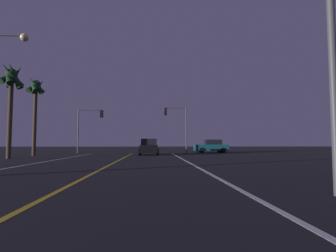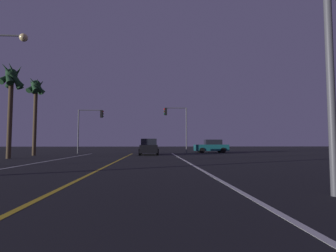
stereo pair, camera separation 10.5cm
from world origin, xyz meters
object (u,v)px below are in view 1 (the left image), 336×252
car_ahead_far (149,147)px  palm_tree_left_mid (11,83)px  traffic_light_near_right (176,119)px  street_lamp_right_near (305,3)px  car_crossing_side (211,146)px  palm_tree_left_far (36,93)px  traffic_light_near_left (90,121)px

car_ahead_far → palm_tree_left_mid: (-11.10, -6.33, 5.32)m
car_ahead_far → traffic_light_near_right: bearing=-37.3°
car_ahead_far → traffic_light_near_right: traffic_light_near_right is taller
car_ahead_far → palm_tree_left_mid: 13.84m
car_ahead_far → street_lamp_right_near: street_lamp_right_near is taller
car_crossing_side → palm_tree_left_far: (-19.51, -6.77, 5.54)m
car_ahead_far → street_lamp_right_near: 22.94m
traffic_light_near_left → palm_tree_left_far: size_ratio=0.67×
car_crossing_side → traffic_light_near_left: size_ratio=0.81×
traffic_light_near_left → palm_tree_left_far: (-4.35, -5.16, 2.42)m
car_crossing_side → palm_tree_left_far: palm_tree_left_far is taller
car_crossing_side → traffic_light_near_left: traffic_light_near_left is taller
car_crossing_side → traffic_light_near_left: bearing=6.0°
palm_tree_left_mid → traffic_light_near_right: bearing=36.4°
street_lamp_right_near → palm_tree_left_mid: palm_tree_left_mid is taller
traffic_light_near_left → street_lamp_right_near: bearing=-66.9°
traffic_light_near_right → street_lamp_right_near: size_ratio=0.78×
traffic_light_near_right → palm_tree_left_mid: bearing=36.4°
car_crossing_side → street_lamp_right_near: (-3.87, -28.07, 3.85)m
traffic_light_near_left → palm_tree_left_far: 7.17m
traffic_light_near_left → palm_tree_left_far: bearing=-130.1°
car_crossing_side → traffic_light_near_right: 6.05m
palm_tree_left_far → traffic_light_near_left: bearing=49.9°
street_lamp_right_near → palm_tree_left_far: 26.48m
palm_tree_left_mid → street_lamp_right_near: bearing=-46.2°
traffic_light_near_right → palm_tree_left_far: size_ratio=0.71×
street_lamp_right_near → palm_tree_left_mid: 22.06m
traffic_light_near_right → street_lamp_right_near: (0.90, -26.46, 0.50)m
street_lamp_right_near → palm_tree_left_far: (-15.64, 21.30, 1.70)m
traffic_light_near_left → traffic_light_near_right: bearing=0.0°
traffic_light_near_left → palm_tree_left_mid: 11.49m
street_lamp_right_near → car_ahead_far: bearing=-79.5°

